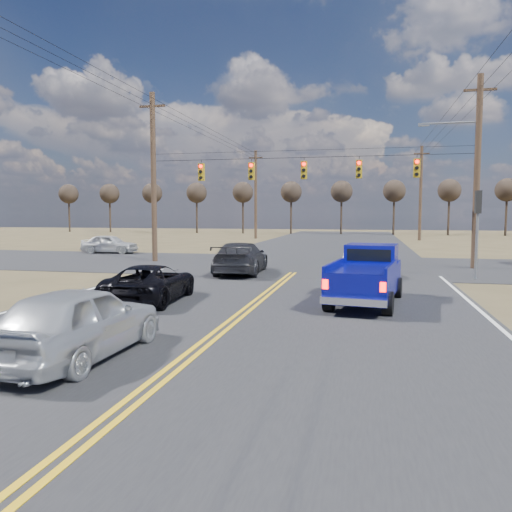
% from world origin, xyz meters
% --- Properties ---
extents(ground, '(160.00, 160.00, 0.00)m').
position_xyz_m(ground, '(0.00, 0.00, 0.00)').
color(ground, brown).
rests_on(ground, ground).
extents(road_main, '(14.00, 120.00, 0.02)m').
position_xyz_m(road_main, '(0.00, 10.00, 0.00)').
color(road_main, '#28282B').
rests_on(road_main, ground).
extents(road_cross, '(120.00, 12.00, 0.02)m').
position_xyz_m(road_cross, '(0.00, 18.00, 0.00)').
color(road_cross, '#28282B').
rests_on(road_cross, ground).
extents(signal_gantry, '(19.60, 4.83, 10.00)m').
position_xyz_m(signal_gantry, '(0.50, 17.79, 5.06)').
color(signal_gantry, '#473323').
rests_on(signal_gantry, ground).
extents(utility_poles, '(19.60, 58.32, 10.00)m').
position_xyz_m(utility_poles, '(0.00, 17.00, 5.23)').
color(utility_poles, '#473323').
rests_on(utility_poles, ground).
extents(treeline, '(87.00, 117.80, 7.40)m').
position_xyz_m(treeline, '(0.00, 26.96, 5.70)').
color(treeline, '#33261C').
rests_on(treeline, ground).
extents(pickup_truck, '(2.50, 5.15, 1.86)m').
position_xyz_m(pickup_truck, '(3.50, 6.39, 0.90)').
color(pickup_truck, black).
rests_on(pickup_truck, ground).
extents(silver_suv, '(1.91, 4.48, 1.51)m').
position_xyz_m(silver_suv, '(-2.13, -1.13, 0.75)').
color(silver_suv, '#B0B3B8').
rests_on(silver_suv, ground).
extents(black_suv, '(2.32, 4.56, 1.23)m').
position_xyz_m(black_suv, '(-3.47, 5.24, 0.62)').
color(black_suv, black).
rests_on(black_suv, ground).
extents(white_car_queue, '(1.53, 4.32, 1.42)m').
position_xyz_m(white_car_queue, '(3.25, 13.59, 0.71)').
color(white_car_queue, white).
rests_on(white_car_queue, ground).
extents(dgrey_car_queue, '(2.50, 5.37, 1.52)m').
position_xyz_m(dgrey_car_queue, '(-2.45, 13.30, 0.76)').
color(dgrey_car_queue, '#2C2C30').
rests_on(dgrey_car_queue, ground).
extents(cross_car_west, '(1.75, 4.09, 1.38)m').
position_xyz_m(cross_car_west, '(-14.75, 23.00, 0.69)').
color(cross_car_west, silver).
rests_on(cross_car_west, ground).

